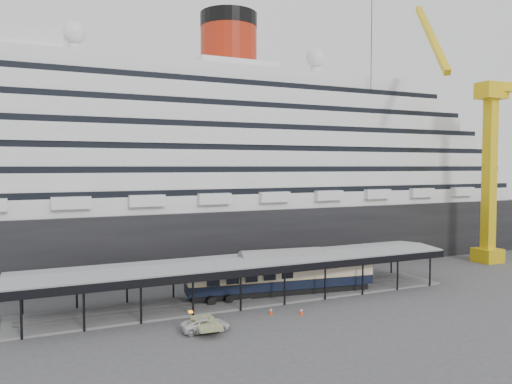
% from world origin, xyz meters
% --- Properties ---
extents(ground, '(200.00, 200.00, 0.00)m').
position_xyz_m(ground, '(0.00, 0.00, 0.00)').
color(ground, '#3E3E41').
rests_on(ground, ground).
extents(cruise_ship, '(130.00, 30.00, 43.90)m').
position_xyz_m(cruise_ship, '(0.05, 32.00, 18.35)').
color(cruise_ship, black).
rests_on(cruise_ship, ground).
extents(platform_canopy, '(56.00, 9.18, 5.30)m').
position_xyz_m(platform_canopy, '(0.00, 5.00, 2.36)').
color(platform_canopy, slate).
rests_on(platform_canopy, ground).
extents(crane_yellow, '(23.83, 18.78, 47.60)m').
position_xyz_m(crane_yellow, '(47.06, 10.54, 19.96)').
color(crane_yellow, gold).
rests_on(crane_yellow, ground).
extents(port_truck, '(5.09, 2.65, 1.37)m').
position_xyz_m(port_truck, '(-8.97, -4.31, 0.68)').
color(port_truck, silver).
rests_on(port_truck, ground).
extents(pullman_carriage, '(25.15, 6.40, 24.49)m').
position_xyz_m(pullman_carriage, '(4.61, 5.00, 2.94)').
color(pullman_carriage, black).
rests_on(pullman_carriage, ground).
extents(traffic_cone_left, '(0.46, 0.46, 0.81)m').
position_xyz_m(traffic_cone_left, '(-0.32, -1.82, 0.40)').
color(traffic_cone_left, '#E2400C').
rests_on(traffic_cone_left, ground).
extents(traffic_cone_mid, '(0.51, 0.51, 0.85)m').
position_xyz_m(traffic_cone_mid, '(2.77, -3.41, 0.42)').
color(traffic_cone_mid, '#EF3D0D').
rests_on(traffic_cone_mid, ground).
extents(traffic_cone_right, '(0.35, 0.35, 0.66)m').
position_xyz_m(traffic_cone_right, '(2.75, -3.28, 0.33)').
color(traffic_cone_right, red).
rests_on(traffic_cone_right, ground).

